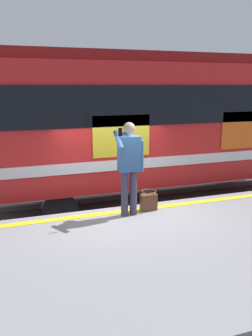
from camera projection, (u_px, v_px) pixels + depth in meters
name	position (u px, v px, depth m)	size (l,w,h in m)	color
ground_plane	(122.00, 246.00, 7.25)	(24.71, 24.71, 0.00)	#3D3D3F
platform	(160.00, 274.00, 5.34)	(15.94, 3.93, 0.92)	gray
safety_line	(126.00, 211.00, 6.76)	(15.62, 0.16, 0.01)	yellow
track_rail_near	(104.00, 217.00, 8.63)	(20.72, 0.08, 0.16)	slate
track_rail_far	(91.00, 200.00, 9.95)	(20.72, 0.08, 0.16)	slate
train_carriage	(162.00, 117.00, 9.29)	(9.43, 2.87, 3.99)	red
passenger	(129.00, 161.00, 6.32)	(0.57, 0.55, 1.81)	#383347
handbag	(149.00, 201.00, 6.77)	(0.33, 0.30, 0.41)	#59331E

